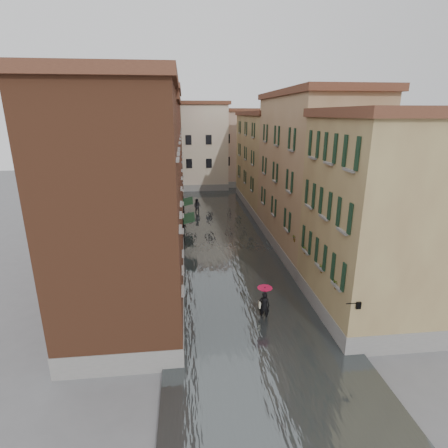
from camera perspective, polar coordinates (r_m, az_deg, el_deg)
ground at (r=23.33m, az=3.52°, el=-12.53°), size 120.00×120.00×0.00m
floodwater at (r=35.04m, az=-0.06°, el=-1.75°), size 10.00×60.00×0.20m
building_left_near at (r=18.91m, az=-16.39°, el=0.92°), size 6.00×8.00×13.00m
building_left_mid at (r=29.57m, az=-12.88°, el=6.53°), size 6.00×14.00×12.50m
building_left_far at (r=44.25m, az=-10.90°, el=11.17°), size 6.00×16.00×14.00m
building_right_near at (r=21.62m, az=23.38°, el=0.14°), size 6.00×8.00×11.50m
building_right_mid at (r=31.20m, az=13.77°, el=7.49°), size 6.00×14.00×13.00m
building_right_far at (r=45.53m, az=7.31°, el=9.92°), size 6.00×16.00×11.50m
building_end_cream at (r=58.11m, az=-5.84°, el=12.34°), size 12.00×9.00×13.00m
building_end_pink at (r=60.91m, az=2.84°, el=12.17°), size 10.00×9.00×12.00m
awning_near at (r=32.30m, az=-5.84°, el=0.88°), size 1.09×3.03×2.80m
awning_far at (r=38.47m, az=-5.97°, el=3.60°), size 1.09×3.30×2.80m
wall_lantern at (r=18.19m, az=20.99°, el=-12.21°), size 0.71×0.22×0.35m
window_planters at (r=22.22m, az=14.57°, el=-4.62°), size 0.59×7.95×0.84m
pedestrian_main at (r=21.08m, az=6.60°, el=-12.34°), size 0.91×0.91×2.06m
pedestrian_far at (r=42.55m, az=-4.39°, el=2.88°), size 1.13×1.02×1.89m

